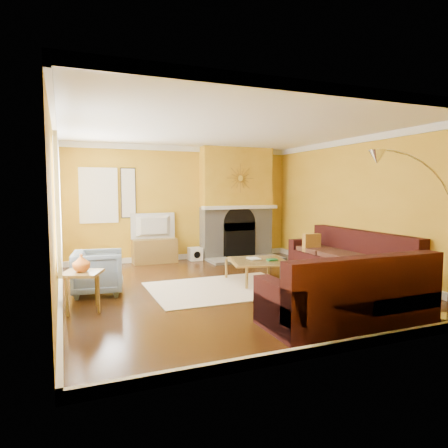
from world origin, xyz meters
name	(u,v)px	position (x,y,z in m)	size (l,w,h in m)	color
floor	(230,288)	(0.00, 0.00, -0.01)	(5.50, 6.00, 0.02)	#4C2B10
ceiling	(231,128)	(0.00, 0.00, 2.71)	(5.50, 6.00, 0.02)	white
wall_back	(181,203)	(0.00, 3.01, 1.35)	(5.50, 0.02, 2.70)	gold
wall_front	(348,223)	(0.00, -3.01, 1.35)	(5.50, 0.02, 2.70)	gold
wall_left	(54,213)	(-2.76, 0.00, 1.35)	(0.02, 6.00, 2.70)	gold
wall_right	(360,206)	(2.76, 0.00, 1.35)	(0.02, 6.00, 2.70)	gold
baseboard	(230,284)	(0.00, 0.00, 0.06)	(5.50, 6.00, 0.12)	white
crown_molding	(231,132)	(0.00, 0.00, 2.64)	(5.50, 6.00, 0.12)	white
window_left_near	(58,200)	(-2.72, 1.30, 1.50)	(0.06, 1.22, 1.72)	white
window_left_far	(56,204)	(-2.72, -0.60, 1.50)	(0.06, 1.22, 1.72)	white
window_back	(99,195)	(-1.90, 2.96, 1.55)	(0.82, 0.06, 1.22)	white
wall_art	(128,193)	(-1.25, 2.97, 1.60)	(0.34, 0.04, 1.14)	white
fireplace	(236,203)	(1.35, 2.80, 1.35)	(1.80, 0.40, 2.70)	#9C9993
mantel	(240,207)	(1.35, 2.56, 1.25)	(1.92, 0.22, 0.08)	white
hearth	(246,259)	(1.35, 2.25, 0.03)	(1.80, 0.70, 0.06)	#9C9993
sunburst	(240,178)	(1.35, 2.57, 1.95)	(0.70, 0.04, 0.70)	olive
rug	(222,288)	(-0.18, -0.06, 0.01)	(2.40, 1.80, 0.02)	beige
sectional_sofa	(313,264)	(1.15, -0.77, 0.45)	(3.20, 3.85, 0.90)	#3A1312
coffee_table	(258,271)	(0.64, 0.20, 0.20)	(1.00, 1.00, 0.40)	white
media_console	(155,251)	(-0.72, 2.77, 0.28)	(1.00, 0.45, 0.55)	olive
tv	(154,226)	(-0.72, 2.77, 0.84)	(1.02, 0.13, 0.59)	black
subwoofer	(195,254)	(0.25, 2.74, 0.15)	(0.30, 0.30, 0.30)	white
armchair	(98,272)	(-2.15, 0.39, 0.35)	(0.76, 0.78, 0.71)	gray
side_table	(82,291)	(-2.43, -0.46, 0.28)	(0.50, 0.50, 0.55)	olive
vase	(81,263)	(-2.43, -0.46, 0.67)	(0.24, 0.24, 0.25)	#CC631D
book	(249,259)	(0.49, 0.30, 0.41)	(0.20, 0.27, 0.03)	white
arc_lamp	(418,241)	(1.33, -2.68, 1.06)	(1.35, 0.36, 2.12)	silver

